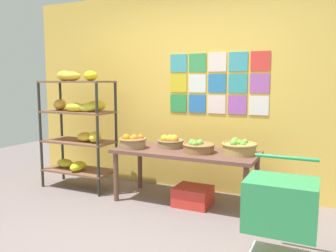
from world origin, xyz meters
The scene contains 10 objects.
ground centered at (0.00, 0.00, 0.00)m, with size 9.60×9.60×0.00m, color slate.
back_wall_with_art centered at (0.00, 1.83, 1.31)m, with size 5.03×0.07×2.62m.
banana_shelf_unit centered at (-1.40, 1.21, 0.90)m, with size 0.98×0.49×1.58m.
display_table centered at (0.14, 1.25, 0.56)m, with size 1.68×0.70×0.63m.
fruit_basket_right centered at (0.76, 1.32, 0.71)m, with size 0.39×0.39×0.17m.
fruit_basket_left centered at (-0.49, 1.12, 0.71)m, with size 0.33×0.33×0.17m.
fruit_basket_back_left centered at (0.31, 1.22, 0.70)m, with size 0.37×0.37×0.15m.
fruit_basket_centre centered at (-0.10, 1.35, 0.70)m, with size 0.33×0.33×0.16m.
produce_crate_under_table centered at (0.25, 1.22, 0.11)m, with size 0.41×0.36×0.22m, color red.
shopping_cart centered at (1.34, 0.21, 0.48)m, with size 0.52×0.45×0.84m.
Camera 1 is at (1.62, -2.37, 1.42)m, focal length 36.37 mm.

